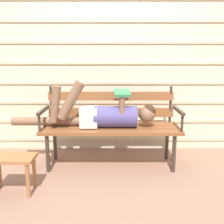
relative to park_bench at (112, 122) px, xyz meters
name	(u,v)px	position (x,y,z in m)	size (l,w,h in m)	color
ground_plane	(112,168)	(0.00, -0.17, -0.51)	(12.00, 12.00, 0.00)	#936B56
house_siding	(112,73)	(0.00, 0.53, 0.55)	(4.37, 0.08, 2.11)	beige
park_bench	(112,122)	(0.00, 0.00, 0.00)	(1.60, 0.50, 0.92)	brown
reclining_person	(104,114)	(-0.10, -0.07, 0.11)	(1.68, 0.26, 0.55)	#514784
footstool	(13,164)	(-0.93, -0.70, -0.23)	(0.43, 0.25, 0.36)	#9E6638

